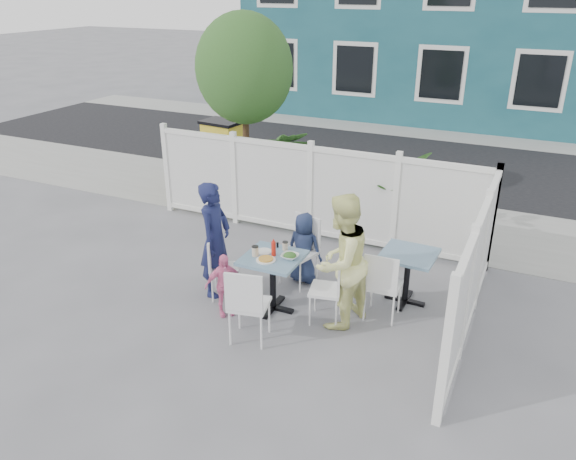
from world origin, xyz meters
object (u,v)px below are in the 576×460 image
at_px(chair_left, 219,263).
at_px(chair_near, 247,301).
at_px(utility_cabinet, 223,156).
at_px(main_table, 273,269).
at_px(toddler, 224,285).
at_px(chair_back, 302,245).
at_px(boy, 304,248).
at_px(spare_table, 408,264).
at_px(woman, 341,262).
at_px(chair_right, 332,285).
at_px(man, 215,239).

relative_size(chair_left, chair_near, 0.89).
relative_size(utility_cabinet, main_table, 1.75).
relative_size(utility_cabinet, toddler, 1.58).
xyz_separation_m(chair_back, boy, (0.02, 0.03, -0.06)).
bearing_deg(spare_table, woman, -127.13).
relative_size(spare_table, chair_right, 0.81).
xyz_separation_m(utility_cabinet, chair_right, (3.94, -3.91, -0.15)).
height_order(chair_left, chair_near, chair_near).
bearing_deg(spare_table, main_table, -149.36).
xyz_separation_m(chair_back, woman, (0.87, -0.80, 0.29)).
height_order(main_table, man, man).
bearing_deg(chair_near, boy, 78.39).
xyz_separation_m(chair_back, man, (-0.95, -0.78, 0.23)).
xyz_separation_m(chair_right, chair_near, (-0.74, -0.88, 0.05)).
relative_size(utility_cabinet, chair_near, 1.37).
xyz_separation_m(spare_table, woman, (-0.65, -0.86, 0.30)).
distance_m(chair_back, woman, 1.21).
xyz_separation_m(chair_near, woman, (0.84, 0.89, 0.29)).
bearing_deg(chair_back, chair_right, 149.83).
xyz_separation_m(chair_right, man, (-1.72, 0.03, 0.28)).
bearing_deg(man, spare_table, -76.54).
bearing_deg(spare_table, chair_left, -158.43).
xyz_separation_m(spare_table, chair_near, (-1.48, -1.74, 0.01)).
bearing_deg(main_table, woman, 4.06).
relative_size(spare_table, toddler, 0.85).
bearing_deg(man, chair_left, -136.54).
bearing_deg(spare_table, chair_back, -177.79).
relative_size(spare_table, woman, 0.42).
bearing_deg(toddler, woman, -27.52).
distance_m(spare_table, chair_back, 1.52).
distance_m(spare_table, chair_left, 2.54).
bearing_deg(chair_near, spare_table, 37.54).
bearing_deg(chair_back, woman, 153.64).
bearing_deg(utility_cabinet, man, -53.45).
distance_m(chair_back, boy, 0.07).
bearing_deg(utility_cabinet, toddler, -52.12).
bearing_deg(boy, spare_table, -176.22).
height_order(chair_left, woman, woman).
relative_size(utility_cabinet, man, 0.84).
relative_size(utility_cabinet, chair_back, 1.37).
bearing_deg(woman, utility_cabinet, -117.22).
xyz_separation_m(main_table, chair_left, (-0.81, -0.01, -0.09)).
xyz_separation_m(utility_cabinet, chair_left, (2.32, -3.98, -0.17)).
distance_m(utility_cabinet, spare_table, 5.59).
height_order(utility_cabinet, spare_table, utility_cabinet).
bearing_deg(chair_right, boy, 30.27).
relative_size(boy, toddler, 1.21).
distance_m(woman, boy, 1.24).
relative_size(main_table, chair_near, 0.78).
xyz_separation_m(chair_right, woman, (0.10, 0.01, 0.34)).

